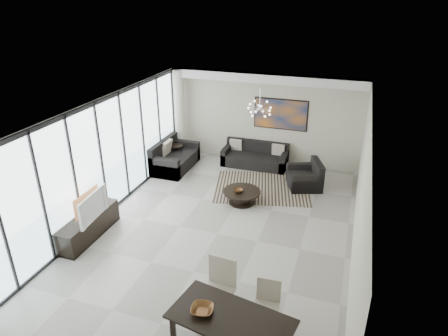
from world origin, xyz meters
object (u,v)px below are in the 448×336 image
at_px(tv_console, 88,226).
at_px(sofa_main, 255,158).
at_px(television, 89,206).
at_px(coffee_table, 242,196).
at_px(dining_table, 231,322).

bearing_deg(tv_console, sofa_main, 63.06).
bearing_deg(television, sofa_main, -29.71).
bearing_deg(sofa_main, tv_console, -116.94).
xyz_separation_m(coffee_table, tv_console, (-2.88, -2.64, 0.08)).
distance_m(sofa_main, television, 5.75).
height_order(tv_console, dining_table, dining_table).
bearing_deg(television, dining_table, -121.47).
height_order(coffee_table, tv_console, tv_console).
height_order(coffee_table, television, television).
relative_size(coffee_table, tv_console, 0.56).
distance_m(television, dining_table, 4.41).
height_order(television, dining_table, television).
bearing_deg(sofa_main, television, -115.25).
distance_m(coffee_table, sofa_main, 2.49).
height_order(sofa_main, tv_console, sofa_main).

